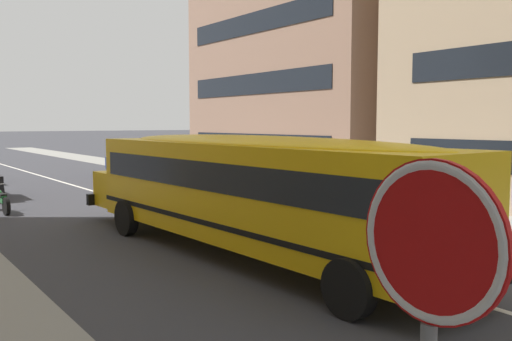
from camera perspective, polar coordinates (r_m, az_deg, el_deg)
name	(u,v)px	position (r m, az deg, el deg)	size (l,w,h in m)	color
ground_plane	(259,240)	(14.32, 0.31, -7.27)	(400.00, 400.00, 0.00)	#38383D
sidewalk_far	(431,213)	(19.46, 17.91, -4.22)	(120.00, 3.00, 0.01)	gray
lane_centreline	(259,240)	(14.32, 0.31, -7.26)	(110.00, 0.16, 0.01)	silver
school_bus	(245,184)	(12.41, -1.13, -1.46)	(12.47, 3.01, 2.77)	yellow
parked_car_dark_blue_far_corner	(132,161)	(32.70, -12.89, 1.02)	(3.97, 2.01, 1.64)	navy
motorcycle_by_crossing	(1,200)	(20.37, -25.23, -2.84)	(2.00, 0.56, 0.94)	black
stop_sign_post	(429,316)	(2.48, 17.74, -14.30)	(0.70, 0.07, 2.90)	slate
apartment_block_far_left	(341,35)	(33.70, 8.87, 13.84)	(14.14, 12.76, 16.50)	#93705B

